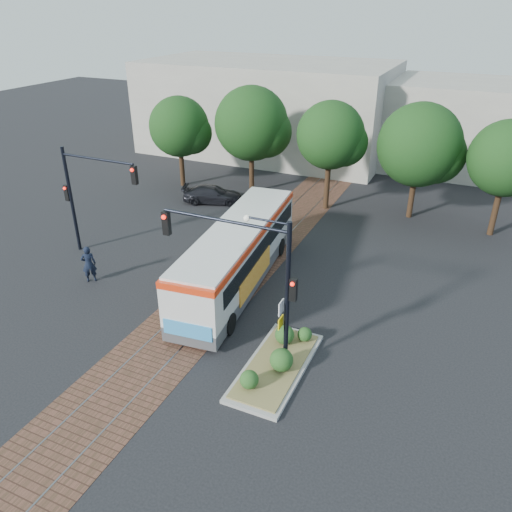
# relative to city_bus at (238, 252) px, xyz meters

# --- Properties ---
(ground) EXTENTS (120.00, 120.00, 0.00)m
(ground) POSITION_rel_city_bus_xyz_m (-0.52, -4.40, -1.74)
(ground) COLOR black
(ground) RESTS_ON ground
(trackbed) EXTENTS (3.60, 40.00, 0.02)m
(trackbed) POSITION_rel_city_bus_xyz_m (-0.52, -0.40, -1.74)
(trackbed) COLOR brown
(trackbed) RESTS_ON ground
(tree_row) EXTENTS (26.40, 5.60, 7.67)m
(tree_row) POSITION_rel_city_bus_xyz_m (0.69, 12.02, 3.11)
(tree_row) COLOR #382314
(tree_row) RESTS_ON ground
(warehouses) EXTENTS (40.00, 13.00, 8.00)m
(warehouses) POSITION_rel_city_bus_xyz_m (-1.04, 24.35, 2.07)
(warehouses) COLOR #ADA899
(warehouses) RESTS_ON ground
(city_bus) EXTENTS (3.68, 11.88, 3.13)m
(city_bus) POSITION_rel_city_bus_xyz_m (0.00, 0.00, 0.00)
(city_bus) COLOR #444446
(city_bus) RESTS_ON ground
(traffic_island) EXTENTS (2.20, 5.20, 1.13)m
(traffic_island) POSITION_rel_city_bus_xyz_m (4.30, -5.30, -1.41)
(traffic_island) COLOR gray
(traffic_island) RESTS_ON ground
(signal_pole_main) EXTENTS (5.49, 0.46, 6.00)m
(signal_pole_main) POSITION_rel_city_bus_xyz_m (3.35, -5.21, 2.41)
(signal_pole_main) COLOR black
(signal_pole_main) RESTS_ON ground
(signal_pole_left) EXTENTS (4.99, 0.34, 6.00)m
(signal_pole_left) POSITION_rel_city_bus_xyz_m (-8.88, -0.41, 2.12)
(signal_pole_left) COLOR black
(signal_pole_left) RESTS_ON ground
(officer) EXTENTS (0.85, 0.82, 1.96)m
(officer) POSITION_rel_city_bus_xyz_m (-6.93, -3.01, -0.76)
(officer) COLOR black
(officer) RESTS_ON ground
(parked_car) EXTENTS (4.53, 3.01, 1.22)m
(parked_car) POSITION_rel_city_bus_xyz_m (-6.60, 9.29, -1.13)
(parked_car) COLOR black
(parked_car) RESTS_ON ground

